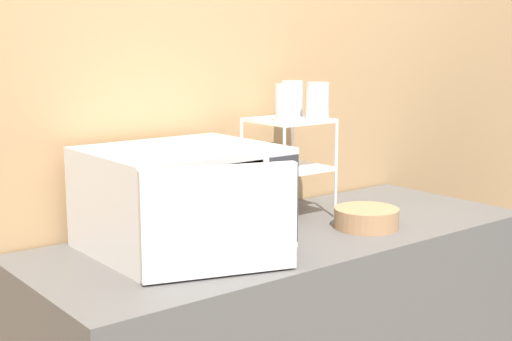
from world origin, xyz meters
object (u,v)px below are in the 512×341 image
(glass_front_right, at_px, (318,101))
(bowl, at_px, (366,218))
(microwave, at_px, (184,199))
(glass_back_right, at_px, (292,98))
(dish_rack, at_px, (289,147))
(glass_front_left, at_px, (287,103))

(glass_front_right, bearing_deg, bowl, -81.22)
(microwave, xyz_separation_m, glass_back_right, (0.54, 0.16, 0.25))
(glass_back_right, bearing_deg, dish_rack, -137.36)
(microwave, bearing_deg, glass_back_right, 16.32)
(microwave, height_order, glass_back_right, glass_back_right)
(dish_rack, bearing_deg, bowl, -69.73)
(glass_front_right, distance_m, bowl, 0.41)
(microwave, height_order, glass_front_right, glass_front_right)
(microwave, bearing_deg, glass_front_left, 3.91)
(microwave, xyz_separation_m, bowl, (0.57, -0.17, -0.11))
(bowl, bearing_deg, glass_front_right, 98.78)
(dish_rack, distance_m, glass_back_right, 0.18)
(bowl, bearing_deg, dish_rack, 110.27)
(microwave, relative_size, glass_back_right, 4.84)
(dish_rack, xyz_separation_m, glass_front_right, (0.07, -0.07, 0.15))
(glass_back_right, distance_m, glass_front_right, 0.13)
(dish_rack, xyz_separation_m, glass_back_right, (0.07, 0.06, 0.15))
(glass_front_left, xyz_separation_m, glass_back_right, (0.14, 0.13, 0.00))
(microwave, height_order, glass_front_left, glass_front_left)
(glass_front_left, bearing_deg, microwave, -176.09)
(bowl, bearing_deg, glass_back_right, 95.09)
(glass_front_right, xyz_separation_m, bowl, (0.03, -0.20, -0.36))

